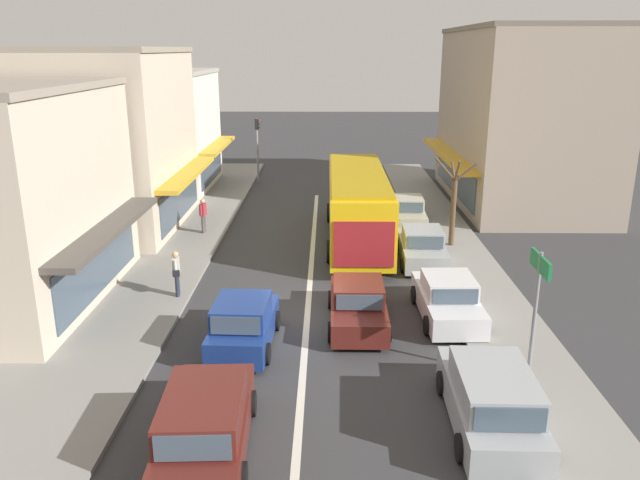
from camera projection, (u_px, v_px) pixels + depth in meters
name	position (u px, v px, depth m)	size (l,w,h in m)	color
ground_plane	(307.00, 319.00, 20.38)	(140.00, 140.00, 0.00)	#353538
lane_centre_line	(310.00, 276.00, 24.20)	(0.20, 28.00, 0.01)	silver
sidewalk_left	(150.00, 257.00, 26.18)	(5.20, 44.00, 0.14)	gray
kerb_right	(460.00, 259.00, 26.02)	(2.80, 44.00, 0.12)	gray
shopfront_corner_near	(0.00, 199.00, 20.57)	(7.18, 9.13, 7.44)	beige
shopfront_mid_block	(100.00, 141.00, 29.63)	(8.32, 9.36, 8.54)	beige
shopfront_far_end	(152.00, 131.00, 38.41)	(8.15, 8.29, 7.26)	silver
building_right_far	(522.00, 117.00, 34.74)	(8.11, 13.16, 9.64)	gray
city_bus	(357.00, 202.00, 28.03)	(2.76, 10.86, 3.23)	yellow
wagon_queue_far_back	(206.00, 423.00, 13.41)	(2.09, 4.58, 1.58)	#561E19
hatchback_queue_gap_filler	(243.00, 325.00, 18.31)	(1.94, 3.77, 1.54)	navy
sedan_adjacent_lane_trail	(358.00, 305.00, 19.82)	(1.92, 4.21, 1.47)	#561E19
parked_wagon_kerb_front	(491.00, 400.00, 14.32)	(2.01, 4.54, 1.58)	#9EA3A8
parked_sedan_kerb_second	(448.00, 299.00, 20.27)	(1.98, 4.24, 1.47)	silver
parked_sedan_kerb_third	(422.00, 247.00, 25.61)	(1.98, 4.24, 1.47)	#9EA3A8
parked_sedan_kerb_rear	(406.00, 212.00, 31.02)	(2.00, 4.25, 1.47)	#B7B29E
traffic_light_downstreet	(257.00, 140.00, 40.12)	(0.33, 0.24, 4.20)	gray
directional_road_sign	(538.00, 287.00, 15.83)	(0.10, 1.40, 3.60)	gray
street_tree_right	(453.00, 205.00, 27.19)	(1.86, 1.71, 4.05)	brown
pedestrian_with_handbag_near	(176.00, 271.00, 21.67)	(0.32, 0.65, 1.63)	#232838
pedestrian_browsing_midblock	(203.00, 214.00, 29.20)	(0.29, 0.56, 1.63)	#4C4742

